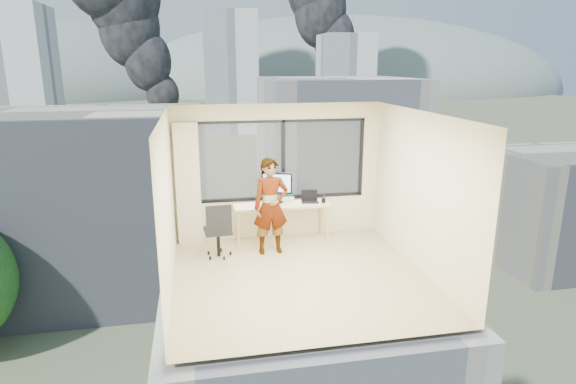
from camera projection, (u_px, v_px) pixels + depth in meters
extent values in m
cube|color=tan|center=(300.00, 277.00, 7.73)|extent=(4.00, 4.00, 0.01)
cube|color=white|center=(301.00, 114.00, 7.06)|extent=(4.00, 4.00, 0.01)
cube|color=beige|center=(338.00, 246.00, 5.50)|extent=(4.00, 0.01, 2.60)
cube|color=beige|center=(167.00, 206.00, 7.03)|extent=(0.01, 4.00, 2.60)
cube|color=beige|center=(421.00, 193.00, 7.76)|extent=(0.01, 4.00, 2.60)
cube|color=beige|center=(188.00, 185.00, 8.90)|extent=(0.45, 0.14, 2.30)
cube|color=tan|center=(281.00, 222.00, 9.21)|extent=(1.80, 0.60, 0.75)
imported|color=#2D2D33|center=(271.00, 206.00, 8.53)|extent=(0.66, 0.45, 1.73)
cube|color=white|center=(285.00, 198.00, 9.37)|extent=(0.36, 0.33, 0.07)
cube|color=black|center=(315.00, 202.00, 9.16)|extent=(0.13, 0.07, 0.01)
cylinder|color=black|center=(324.00, 200.00, 9.15)|extent=(0.08, 0.08, 0.10)
ellipsoid|color=#0C493C|center=(287.00, 195.00, 9.34)|extent=(0.29, 0.20, 0.20)
cube|color=#515B3D|center=(201.00, 132.00, 125.14)|extent=(400.00, 400.00, 0.04)
cube|color=beige|center=(99.00, 204.00, 36.33)|extent=(16.00, 12.00, 14.00)
cube|color=silver|center=(336.00, 161.00, 47.52)|extent=(14.00, 13.00, 16.00)
cube|color=beige|center=(565.00, 209.00, 42.13)|extent=(12.00, 10.00, 10.00)
cube|color=silver|center=(14.00, 82.00, 91.38)|extent=(14.00, 14.00, 28.00)
cube|color=silver|center=(230.00, 73.00, 122.73)|extent=(13.00, 13.00, 30.00)
cube|color=silver|center=(345.00, 78.00, 149.01)|extent=(15.00, 15.00, 26.00)
ellipsoid|color=slate|center=(342.00, 89.00, 333.17)|extent=(300.00, 220.00, 96.00)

